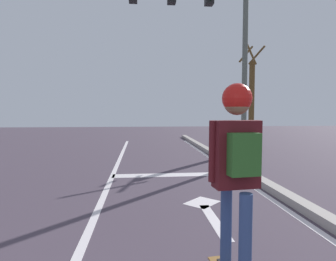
{
  "coord_description": "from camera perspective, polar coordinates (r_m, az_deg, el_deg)",
  "views": [
    {
      "loc": [
        0.31,
        0.56,
        1.61
      ],
      "look_at": [
        0.88,
        6.56,
        1.2
      ],
      "focal_mm": 31.09,
      "sensor_mm": 36.0,
      "label": 1
    }
  ],
  "objects": [
    {
      "name": "traffic_signal_mast",
      "position": [
        9.23,
        7.03,
        20.04
      ],
      "size": [
        4.55,
        0.34,
        5.74
      ],
      "color": "#5A6257",
      "rests_on": "ground"
    },
    {
      "name": "lane_arrow_stem",
      "position": [
        4.51,
        9.06,
        -17.05
      ],
      "size": [
        0.16,
        1.4,
        0.01
      ],
      "primitive_type": "cube",
      "color": "silver",
      "rests_on": "ground"
    },
    {
      "name": "roadside_tree",
      "position": [
        12.42,
        16.03,
        5.58
      ],
      "size": [
        1.08,
        0.97,
        4.43
      ],
      "color": "brown",
      "rests_on": "ground"
    },
    {
      "name": "lane_line_center",
      "position": [
        5.72,
        -12.54,
        -12.52
      ],
      "size": [
        0.12,
        20.0,
        0.01
      ],
      "primitive_type": "cube",
      "color": "silver",
      "rests_on": "ground"
    },
    {
      "name": "skater",
      "position": [
        2.64,
        13.35,
        -4.75
      ],
      "size": [
        0.49,
        0.65,
        1.77
      ],
      "color": "navy",
      "rests_on": "skateboard"
    },
    {
      "name": "curb_strip",
      "position": [
        6.23,
        19.95,
        -10.65
      ],
      "size": [
        0.24,
        24.0,
        0.14
      ],
      "primitive_type": "cube",
      "color": "#A0968F",
      "rests_on": "ground"
    },
    {
      "name": "lane_arrow_head",
      "position": [
        5.29,
        6.69,
        -13.83
      ],
      "size": [
        0.71,
        0.71,
        0.01
      ],
      "primitive_type": "cube",
      "rotation": [
        0.0,
        0.0,
        0.79
      ],
      "color": "silver",
      "rests_on": "ground"
    },
    {
      "name": "stop_bar",
      "position": [
        7.39,
        1.78,
        -8.66
      ],
      "size": [
        3.22,
        0.4,
        0.01
      ],
      "primitive_type": "cube",
      "color": "silver",
      "rests_on": "ground"
    },
    {
      "name": "lane_line_curbside",
      "position": [
        6.15,
        17.79,
        -11.45
      ],
      "size": [
        0.12,
        20.0,
        0.01
      ],
      "primitive_type": "cube",
      "color": "silver",
      "rests_on": "ground"
    }
  ]
}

